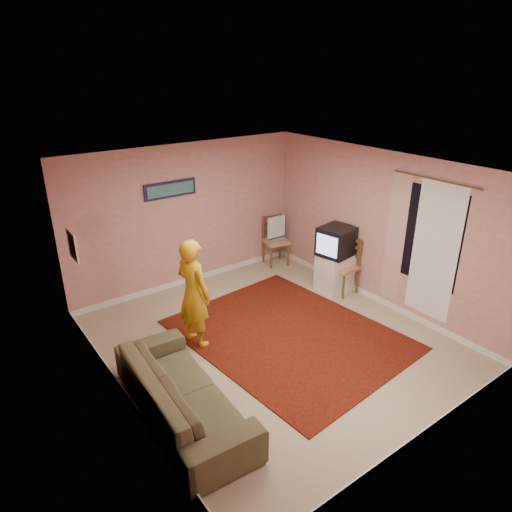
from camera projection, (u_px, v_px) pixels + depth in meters
ground at (272, 341)px, 6.84m from camera, size 5.00×5.00×0.00m
wall_back at (187, 216)px, 8.18m from camera, size 4.50×0.02×2.60m
wall_front at (431, 345)px, 4.47m from camera, size 4.50×0.02×2.60m
wall_left at (115, 310)px, 5.10m from camera, size 0.02×5.00×2.60m
wall_right at (380, 229)px, 7.55m from camera, size 0.02×5.00×2.60m
ceiling at (275, 169)px, 5.81m from camera, size 4.50×5.00×0.02m
baseboard_back at (191, 279)px, 8.66m from camera, size 4.50×0.02×0.10m
baseboard_front at (412, 441)px, 4.97m from camera, size 4.50×0.02×0.10m
baseboard_left at (128, 398)px, 5.60m from camera, size 0.02×5.00×0.10m
baseboard_right at (372, 296)px, 8.03m from camera, size 0.02×5.00×0.10m
window at (428, 236)px, 6.82m from camera, size 0.01×1.10×1.50m
curtain_sheer at (434, 252)px, 6.78m from camera, size 0.01×0.75×2.10m
curtain_floral at (395, 239)px, 7.29m from camera, size 0.01×0.35×2.10m
curtain_rod at (435, 180)px, 6.45m from camera, size 0.02×1.40×0.02m
picture_back at (170, 189)px, 7.78m from camera, size 0.95×0.04×0.28m
picture_left at (73, 246)px, 6.21m from camera, size 0.04×0.38×0.42m
area_rug at (288, 334)px, 6.98m from camera, size 2.92×3.52×0.02m
tv_cabinet at (334, 272)px, 8.25m from camera, size 0.55×0.50×0.70m
crt_tv at (337, 241)px, 8.00m from camera, size 0.67×0.62×0.51m
chair_a at (276, 236)px, 9.22m from camera, size 0.53×0.52×0.54m
dvd_player at (276, 239)px, 9.24m from camera, size 0.40×0.32×0.06m
blue_throw at (276, 227)px, 9.14m from camera, size 0.40×0.05×0.43m
chair_b at (344, 260)px, 8.05m from camera, size 0.46×0.48×0.55m
game_console at (343, 264)px, 8.08m from camera, size 0.23×0.17×0.05m
sofa at (182, 392)px, 5.27m from camera, size 1.04×2.34×0.67m
person at (194, 293)px, 6.49m from camera, size 0.52×0.67×1.64m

